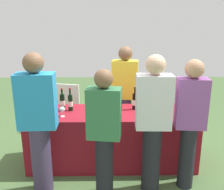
# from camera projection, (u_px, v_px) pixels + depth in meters

# --- Properties ---
(ground_plane) EXTENTS (12.00, 12.00, 0.00)m
(ground_plane) POSITION_uv_depth(u_px,v_px,m) (112.00, 161.00, 3.81)
(ground_plane) COLOR #476638
(tasting_table) EXTENTS (2.34, 0.74, 0.78)m
(tasting_table) POSITION_uv_depth(u_px,v_px,m) (112.00, 137.00, 3.70)
(tasting_table) COLOR maroon
(tasting_table) RESTS_ON ground_plane
(wine_bottle_0) EXTENTS (0.07, 0.07, 0.32)m
(wine_bottle_0) POSITION_uv_depth(u_px,v_px,m) (55.00, 103.00, 3.62)
(wine_bottle_0) COLOR black
(wine_bottle_0) RESTS_ON tasting_table
(wine_bottle_1) EXTENTS (0.07, 0.07, 0.32)m
(wine_bottle_1) POSITION_uv_depth(u_px,v_px,m) (62.00, 102.00, 3.66)
(wine_bottle_1) COLOR black
(wine_bottle_1) RESTS_ON tasting_table
(wine_bottle_2) EXTENTS (0.07, 0.07, 0.33)m
(wine_bottle_2) POSITION_uv_depth(u_px,v_px,m) (70.00, 103.00, 3.63)
(wine_bottle_2) COLOR black
(wine_bottle_2) RESTS_ON tasting_table
(wine_bottle_3) EXTENTS (0.07, 0.07, 0.31)m
(wine_bottle_3) POSITION_uv_depth(u_px,v_px,m) (104.00, 102.00, 3.70)
(wine_bottle_3) COLOR black
(wine_bottle_3) RESTS_ON tasting_table
(wine_bottle_4) EXTENTS (0.07, 0.07, 0.33)m
(wine_bottle_4) POSITION_uv_depth(u_px,v_px,m) (135.00, 101.00, 3.67)
(wine_bottle_4) COLOR black
(wine_bottle_4) RESTS_ON tasting_table
(wine_bottle_5) EXTENTS (0.07, 0.07, 0.33)m
(wine_bottle_5) POSITION_uv_depth(u_px,v_px,m) (154.00, 100.00, 3.74)
(wine_bottle_5) COLOR black
(wine_bottle_5) RESTS_ON tasting_table
(wine_glass_0) EXTENTS (0.07, 0.07, 0.13)m
(wine_glass_0) POSITION_uv_depth(u_px,v_px,m) (50.00, 108.00, 3.47)
(wine_glass_0) COLOR silver
(wine_glass_0) RESTS_ON tasting_table
(wine_glass_1) EXTENTS (0.08, 0.08, 0.14)m
(wine_glass_1) POSITION_uv_depth(u_px,v_px,m) (62.00, 110.00, 3.40)
(wine_glass_1) COLOR silver
(wine_glass_1) RESTS_ON tasting_table
(wine_glass_2) EXTENTS (0.07, 0.07, 0.14)m
(wine_glass_2) POSITION_uv_depth(u_px,v_px,m) (97.00, 108.00, 3.46)
(wine_glass_2) COLOR silver
(wine_glass_2) RESTS_ON tasting_table
(wine_glass_3) EXTENTS (0.06, 0.06, 0.13)m
(wine_glass_3) POSITION_uv_depth(u_px,v_px,m) (112.00, 108.00, 3.46)
(wine_glass_3) COLOR silver
(wine_glass_3) RESTS_ON tasting_table
(wine_glass_4) EXTENTS (0.06, 0.06, 0.12)m
(wine_glass_4) POSITION_uv_depth(u_px,v_px,m) (152.00, 108.00, 3.48)
(wine_glass_4) COLOR silver
(wine_glass_4) RESTS_ON tasting_table
(wine_glass_5) EXTENTS (0.07, 0.07, 0.15)m
(wine_glass_5) POSITION_uv_depth(u_px,v_px,m) (169.00, 108.00, 3.44)
(wine_glass_5) COLOR silver
(wine_glass_5) RESTS_ON tasting_table
(server_pouring) EXTENTS (0.43, 0.28, 1.65)m
(server_pouring) POSITION_uv_depth(u_px,v_px,m) (125.00, 93.00, 4.13)
(server_pouring) COLOR #3F3351
(server_pouring) RESTS_ON ground_plane
(guest_0) EXTENTS (0.43, 0.25, 1.70)m
(guest_0) POSITION_uv_depth(u_px,v_px,m) (38.00, 121.00, 2.92)
(guest_0) COLOR #3F3351
(guest_0) RESTS_ON ground_plane
(guest_1) EXTENTS (0.39, 0.25, 1.54)m
(guest_1) POSITION_uv_depth(u_px,v_px,m) (104.00, 131.00, 2.84)
(guest_1) COLOR black
(guest_1) RESTS_ON ground_plane
(guest_2) EXTENTS (0.41, 0.24, 1.67)m
(guest_2) POSITION_uv_depth(u_px,v_px,m) (153.00, 121.00, 2.93)
(guest_2) COLOR black
(guest_2) RESTS_ON ground_plane
(guest_3) EXTENTS (0.37, 0.23, 1.61)m
(guest_3) POSITION_uv_depth(u_px,v_px,m) (190.00, 120.00, 3.01)
(guest_3) COLOR black
(guest_3) RESTS_ON ground_plane
(menu_board) EXTENTS (0.60, 0.17, 0.92)m
(menu_board) POSITION_uv_depth(u_px,v_px,m) (64.00, 108.00, 4.74)
(menu_board) COLOR white
(menu_board) RESTS_ON ground_plane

